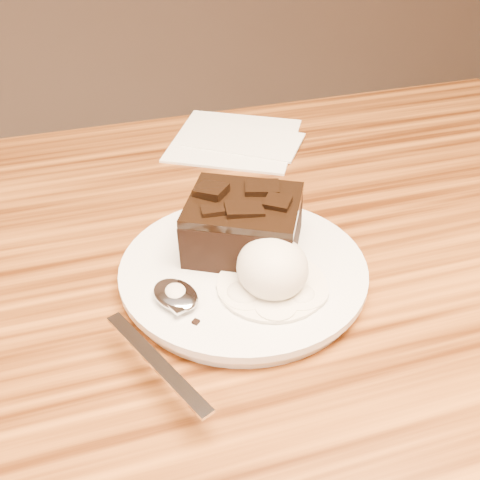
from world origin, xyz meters
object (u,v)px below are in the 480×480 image
object	(u,v)px
ice_cream_scoop	(272,267)
spoon	(176,296)
plate	(243,273)
brownie	(244,228)
napkin	(235,139)

from	to	relation	value
ice_cream_scoop	spoon	xyz separation A→B (m)	(-0.08, 0.01, -0.02)
plate	ice_cream_scoop	distance (m)	0.05
brownie	spoon	distance (m)	0.10
ice_cream_scoop	spoon	distance (m)	0.08
ice_cream_scoop	napkin	bearing A→B (deg)	78.80
brownie	napkin	bearing A→B (deg)	74.87
brownie	spoon	size ratio (longest dim) A/B	0.54
spoon	napkin	bearing A→B (deg)	41.99
ice_cream_scoop	napkin	distance (m)	0.32
spoon	napkin	world-z (taller)	spoon
plate	ice_cream_scoop	xyz separation A→B (m)	(0.01, -0.04, 0.03)
plate	brownie	xyz separation A→B (m)	(0.01, 0.03, 0.03)
plate	napkin	xyz separation A→B (m)	(0.08, 0.28, -0.01)
plate	spoon	xyz separation A→B (m)	(-0.07, -0.03, 0.01)
brownie	ice_cream_scoop	size ratio (longest dim) A/B	1.53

